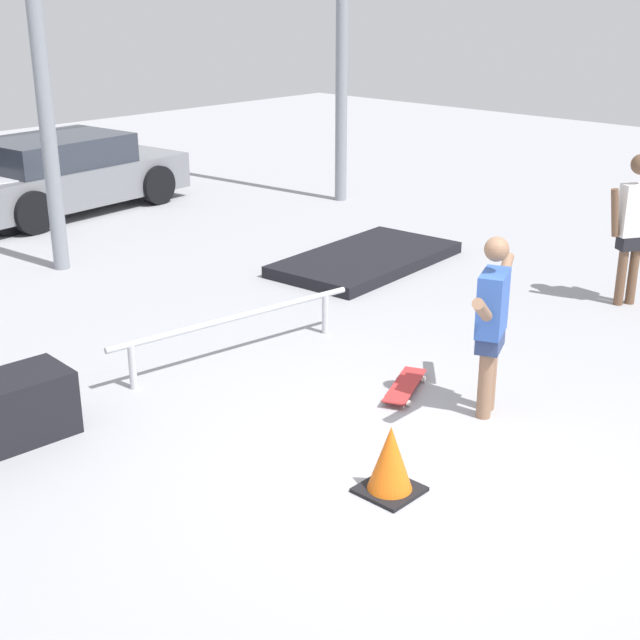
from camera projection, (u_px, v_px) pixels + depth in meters
ground_plane at (415, 466)px, 6.88m from camera, size 36.00×36.00×0.00m
skateboarder at (492, 319)px, 7.44m from camera, size 1.34×0.62×1.58m
skateboard at (405, 386)px, 8.11m from camera, size 0.82×0.51×0.08m
manual_pad at (366, 259)px, 11.80m from camera, size 2.68×1.59×0.15m
grind_rail at (236, 324)px, 8.73m from camera, size 2.73×0.46×0.47m
parked_car_grey at (62, 174)px, 14.44m from camera, size 4.11×2.14×1.23m
bystander at (634, 221)px, 10.03m from camera, size 0.61×0.42×1.75m
traffic_cone at (390, 460)px, 6.44m from camera, size 0.42×0.42×0.54m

